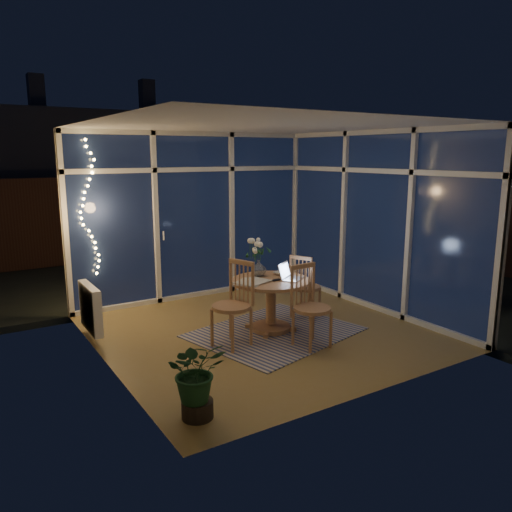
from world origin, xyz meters
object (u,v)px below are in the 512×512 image
Objects in this scene: chair_left at (231,305)px; flower_vase at (259,268)px; dining_table at (271,305)px; chair_right at (306,286)px; chair_front at (312,307)px; potted_plant at (197,377)px; laptop at (293,271)px.

flower_vase is at bearing 105.80° from chair_left.
flower_vase reaches higher than dining_table.
chair_front is at bearing 120.99° from chair_right.
dining_table is at bearing 79.18° from chair_right.
dining_table is 1.32× the size of potted_plant.
chair_left reaches higher than potted_plant.
chair_right is 0.67m from laptop.
flower_vase is at bearing 97.81° from dining_table.
dining_table is at bearing 88.30° from chair_left.
chair_left is 1.13× the size of chair_right.
chair_front is 1.32× the size of potted_plant.
potted_plant is at bearing -139.83° from dining_table.
chair_front reaches higher than flower_vase.
flower_vase is 2.48m from potted_plant.
chair_left is 0.98m from laptop.
potted_plant is (-2.00, -1.35, -0.42)m from laptop.
potted_plant is at bearing 98.85° from chair_right.
chair_left is 1.47m from chair_right.
chair_right is 4.41× the size of flower_vase.
chair_front is (0.10, -0.73, 0.16)m from dining_table.
chair_left reaches higher than chair_front.
chair_left is at bearing 150.73° from laptop.
chair_left is 1.67m from potted_plant.
chair_right reaches higher than flower_vase.
potted_plant is (-2.47, -1.67, -0.08)m from chair_right.
dining_table is 0.96× the size of chair_left.
laptop is at bearing -55.08° from flower_vase.
dining_table is 3.22× the size of laptop.
chair_left reaches higher than laptop.
chair_left is (-0.70, -0.21, 0.18)m from dining_table.
flower_vase reaches higher than potted_plant.
flower_vase is 0.28× the size of potted_plant.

